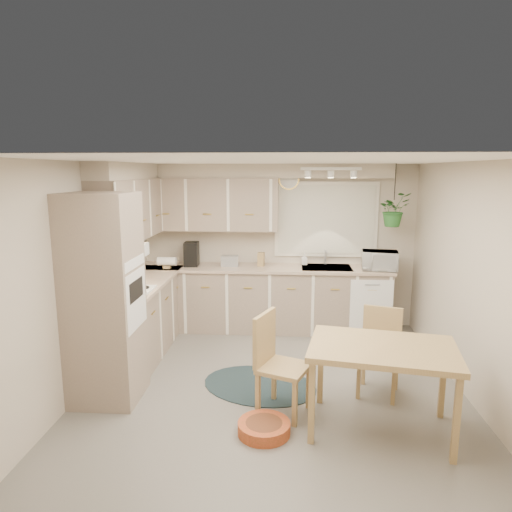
# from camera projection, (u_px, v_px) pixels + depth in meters

# --- Properties ---
(floor) EXTENTS (4.20, 4.20, 0.00)m
(floor) POSITION_uv_depth(u_px,v_px,m) (273.00, 385.00, 4.97)
(floor) COLOR #66635A
(floor) RESTS_ON ground
(ceiling) EXTENTS (4.20, 4.20, 0.00)m
(ceiling) POSITION_uv_depth(u_px,v_px,m) (275.00, 161.00, 4.53)
(ceiling) COLOR white
(ceiling) RESTS_ON wall_back
(wall_back) EXTENTS (4.00, 0.04, 2.40)m
(wall_back) POSITION_uv_depth(u_px,v_px,m) (278.00, 246.00, 6.81)
(wall_back) COLOR #B9AC99
(wall_back) RESTS_ON floor
(wall_front) EXTENTS (4.00, 0.04, 2.40)m
(wall_front) POSITION_uv_depth(u_px,v_px,m) (264.00, 360.00, 2.69)
(wall_front) COLOR #B9AC99
(wall_front) RESTS_ON floor
(wall_left) EXTENTS (0.04, 4.20, 2.40)m
(wall_left) POSITION_uv_depth(u_px,v_px,m) (88.00, 275.00, 4.88)
(wall_left) COLOR #B9AC99
(wall_left) RESTS_ON floor
(wall_right) EXTENTS (0.04, 4.20, 2.40)m
(wall_right) POSITION_uv_depth(u_px,v_px,m) (471.00, 281.00, 4.62)
(wall_right) COLOR #B9AC99
(wall_right) RESTS_ON floor
(base_cab_left) EXTENTS (0.60, 1.85, 0.90)m
(base_cab_left) POSITION_uv_depth(u_px,v_px,m) (143.00, 317.00, 5.86)
(base_cab_left) COLOR gray
(base_cab_left) RESTS_ON floor
(base_cab_back) EXTENTS (3.60, 0.60, 0.90)m
(base_cab_back) POSITION_uv_depth(u_px,v_px,m) (263.00, 299.00, 6.67)
(base_cab_back) COLOR gray
(base_cab_back) RESTS_ON floor
(counter_left) EXTENTS (0.64, 1.89, 0.04)m
(counter_left) POSITION_uv_depth(u_px,v_px,m) (143.00, 282.00, 5.77)
(counter_left) COLOR tan
(counter_left) RESTS_ON base_cab_left
(counter_back) EXTENTS (3.64, 0.64, 0.04)m
(counter_back) POSITION_uv_depth(u_px,v_px,m) (264.00, 268.00, 6.57)
(counter_back) COLOR tan
(counter_back) RESTS_ON base_cab_back
(oven_stack) EXTENTS (0.65, 0.65, 2.10)m
(oven_stack) POSITION_uv_depth(u_px,v_px,m) (104.00, 299.00, 4.52)
(oven_stack) COLOR gray
(oven_stack) RESTS_ON floor
(wall_oven_face) EXTENTS (0.02, 0.56, 0.58)m
(wall_oven_face) POSITION_uv_depth(u_px,v_px,m) (136.00, 300.00, 4.50)
(wall_oven_face) COLOR silver
(wall_oven_face) RESTS_ON oven_stack
(upper_cab_left) EXTENTS (0.35, 2.00, 0.75)m
(upper_cab_left) POSITION_uv_depth(u_px,v_px,m) (132.00, 209.00, 5.74)
(upper_cab_left) COLOR gray
(upper_cab_left) RESTS_ON wall_left
(upper_cab_back) EXTENTS (2.00, 0.35, 0.75)m
(upper_cab_back) POSITION_uv_depth(u_px,v_px,m) (209.00, 204.00, 6.59)
(upper_cab_back) COLOR gray
(upper_cab_back) RESTS_ON wall_back
(soffit_left) EXTENTS (0.30, 2.00, 0.20)m
(soffit_left) POSITION_uv_depth(u_px,v_px,m) (128.00, 171.00, 5.65)
(soffit_left) COLOR #B9AC99
(soffit_left) RESTS_ON wall_left
(soffit_back) EXTENTS (3.60, 0.30, 0.20)m
(soffit_back) POSITION_uv_depth(u_px,v_px,m) (264.00, 171.00, 6.48)
(soffit_back) COLOR #B9AC99
(soffit_back) RESTS_ON wall_back
(cooktop) EXTENTS (0.52, 0.58, 0.02)m
(cooktop) POSITION_uv_depth(u_px,v_px,m) (128.00, 292.00, 5.20)
(cooktop) COLOR silver
(cooktop) RESTS_ON counter_left
(range_hood) EXTENTS (0.40, 0.60, 0.14)m
(range_hood) POSITION_uv_depth(u_px,v_px,m) (124.00, 252.00, 5.12)
(range_hood) COLOR silver
(range_hood) RESTS_ON upper_cab_left
(window_blinds) EXTENTS (1.40, 0.02, 1.00)m
(window_blinds) POSITION_uv_depth(u_px,v_px,m) (326.00, 220.00, 6.66)
(window_blinds) COLOR silver
(window_blinds) RESTS_ON wall_back
(window_frame) EXTENTS (1.50, 0.02, 1.10)m
(window_frame) POSITION_uv_depth(u_px,v_px,m) (326.00, 220.00, 6.67)
(window_frame) COLOR silver
(window_frame) RESTS_ON wall_back
(sink) EXTENTS (0.70, 0.48, 0.10)m
(sink) POSITION_uv_depth(u_px,v_px,m) (326.00, 270.00, 6.53)
(sink) COLOR #9B9EA2
(sink) RESTS_ON counter_back
(dishwasher_front) EXTENTS (0.58, 0.02, 0.83)m
(dishwasher_front) POSITION_uv_depth(u_px,v_px,m) (371.00, 309.00, 6.27)
(dishwasher_front) COLOR silver
(dishwasher_front) RESTS_ON base_cab_back
(track_light_bar) EXTENTS (0.80, 0.04, 0.04)m
(track_light_bar) POSITION_uv_depth(u_px,v_px,m) (331.00, 169.00, 6.02)
(track_light_bar) COLOR silver
(track_light_bar) RESTS_ON ceiling
(wall_clock) EXTENTS (0.30, 0.03, 0.30)m
(wall_clock) POSITION_uv_depth(u_px,v_px,m) (289.00, 179.00, 6.59)
(wall_clock) COLOR #EDC053
(wall_clock) RESTS_ON wall_back
(dining_table) EXTENTS (1.39, 1.05, 0.79)m
(dining_table) POSITION_uv_depth(u_px,v_px,m) (381.00, 388.00, 4.06)
(dining_table) COLOR tan
(dining_table) RESTS_ON floor
(chair_left) EXTENTS (0.59, 0.59, 0.97)m
(chair_left) POSITION_uv_depth(u_px,v_px,m) (284.00, 365.00, 4.33)
(chair_left) COLOR tan
(chair_left) RESTS_ON floor
(chair_back) EXTENTS (0.53, 0.53, 0.90)m
(chair_back) POSITION_uv_depth(u_px,v_px,m) (379.00, 353.00, 4.70)
(chair_back) COLOR tan
(chair_back) RESTS_ON floor
(braided_rug) EXTENTS (1.48, 1.27, 0.01)m
(braided_rug) POSITION_uv_depth(u_px,v_px,m) (259.00, 385.00, 4.97)
(braided_rug) COLOR black
(braided_rug) RESTS_ON floor
(pet_bed) EXTENTS (0.52, 0.52, 0.11)m
(pet_bed) POSITION_uv_depth(u_px,v_px,m) (264.00, 428.00, 4.05)
(pet_bed) COLOR #BD4325
(pet_bed) RESTS_ON floor
(microwave) EXTENTS (0.51, 0.33, 0.33)m
(microwave) POSITION_uv_depth(u_px,v_px,m) (380.00, 258.00, 6.34)
(microwave) COLOR silver
(microwave) RESTS_ON counter_back
(soap_bottle) EXTENTS (0.10, 0.18, 0.08)m
(soap_bottle) POSITION_uv_depth(u_px,v_px,m) (304.00, 262.00, 6.68)
(soap_bottle) COLOR silver
(soap_bottle) RESTS_ON counter_back
(hanging_plant) EXTENTS (0.56, 0.59, 0.36)m
(hanging_plant) POSITION_uv_depth(u_px,v_px,m) (393.00, 213.00, 6.22)
(hanging_plant) COLOR #276327
(hanging_plant) RESTS_ON ceiling
(coffee_maker) EXTENTS (0.21, 0.25, 0.35)m
(coffee_maker) POSITION_uv_depth(u_px,v_px,m) (192.00, 254.00, 6.62)
(coffee_maker) COLOR black
(coffee_maker) RESTS_ON counter_back
(toaster) EXTENTS (0.26, 0.16, 0.15)m
(toaster) POSITION_uv_depth(u_px,v_px,m) (230.00, 261.00, 6.62)
(toaster) COLOR #9B9EA2
(toaster) RESTS_ON counter_back
(knife_block) EXTENTS (0.11, 0.11, 0.20)m
(knife_block) POSITION_uv_depth(u_px,v_px,m) (261.00, 259.00, 6.61)
(knife_block) COLOR tan
(knife_block) RESTS_ON counter_back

